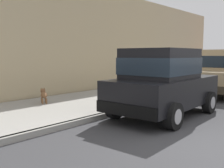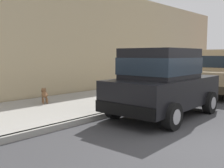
% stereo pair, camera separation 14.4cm
% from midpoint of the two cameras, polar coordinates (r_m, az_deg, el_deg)
% --- Properties ---
extents(ground_plane, '(80.00, 80.00, 0.00)m').
position_cam_midpoint_polar(ground_plane, '(5.53, 21.77, -12.26)').
color(ground_plane, '#38383A').
extents(curb, '(0.16, 64.00, 0.14)m').
position_cam_midpoint_polar(curb, '(7.16, -3.29, -7.00)').
color(curb, gray).
rests_on(curb, ground).
extents(sidewalk, '(3.60, 64.00, 0.14)m').
position_cam_midpoint_polar(sidewalk, '(8.49, -12.05, -5.01)').
color(sidewalk, '#99968E').
rests_on(sidewalk, ground).
extents(car_black_hatchback, '(2.03, 3.85, 1.88)m').
position_cam_midpoint_polar(car_black_hatchback, '(7.47, 10.35, 0.51)').
color(car_black_hatchback, black).
rests_on(car_black_hatchback, ground).
extents(dog_brown, '(0.69, 0.43, 0.49)m').
position_cam_midpoint_polar(dog_brown, '(8.99, -14.89, -2.14)').
color(dog_brown, brown).
rests_on(dog_brown, sidewalk).
extents(fire_hydrant, '(0.34, 0.24, 0.72)m').
position_cam_midpoint_polar(fire_hydrant, '(8.96, 4.12, -1.66)').
color(fire_hydrant, gold).
rests_on(fire_hydrant, sidewalk).
extents(building_facade, '(0.50, 20.00, 4.69)m').
position_cam_midpoint_polar(building_facade, '(13.81, 1.55, 8.91)').
color(building_facade, tan).
rests_on(building_facade, ground).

